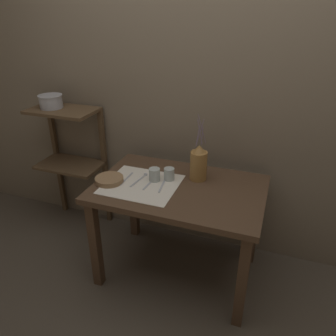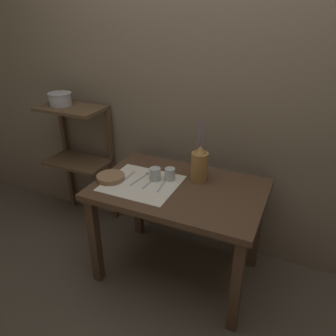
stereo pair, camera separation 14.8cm
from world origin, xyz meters
The scene contains 14 objects.
ground_plane centered at (0.00, 0.00, 0.00)m, with size 12.00×12.00×0.00m, color brown.
stone_wall_back centered at (0.00, 0.47, 1.20)m, with size 7.00×0.06×2.40m.
wooden_table centered at (0.00, 0.00, 0.61)m, with size 1.09×0.72×0.71m.
wooden_shelf_unit centered at (-1.03, 0.30, 0.74)m, with size 0.52×0.31×1.05m.
linen_cloth centered at (-0.24, -0.06, 0.72)m, with size 0.47×0.42×0.00m.
pitcher_with_flowers centered at (0.09, 0.14, 0.83)m, with size 0.11×0.11×0.45m.
wooden_bowl centered at (-0.45, -0.10, 0.73)m, with size 0.19×0.19×0.04m.
glass_tumbler_near centered at (-0.18, 0.02, 0.76)m, with size 0.07×0.07×0.09m.
glass_tumbler_far centered at (-0.09, 0.06, 0.76)m, with size 0.07×0.07×0.08m.
fork_inner centered at (-0.36, -0.03, 0.72)m, with size 0.01×0.19×0.00m.
spoon_inner centered at (-0.27, 0.03, 0.72)m, with size 0.04×0.20×0.02m.
fork_outer centered at (-0.19, -0.03, 0.72)m, with size 0.03×0.19×0.00m.
spoon_outer centered at (-0.11, 0.03, 0.72)m, with size 0.04×0.20×0.02m.
metal_pot_large centered at (-1.13, 0.26, 1.11)m, with size 0.18×0.18×0.10m.
Camera 1 is at (0.56, -1.75, 1.76)m, focal length 35.00 mm.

